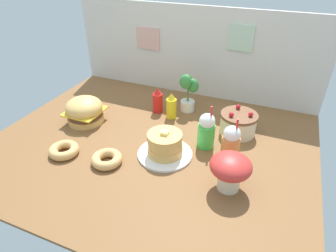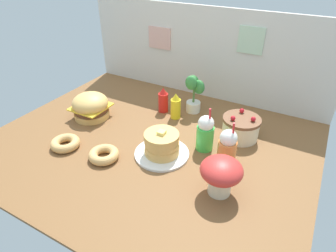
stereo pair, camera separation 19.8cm
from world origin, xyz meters
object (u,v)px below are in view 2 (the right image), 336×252
at_px(mustard_bottle, 176,107).
at_px(burger, 91,106).
at_px(donut_chocolate, 104,155).
at_px(mushroom_stool, 221,173).
at_px(layer_cake, 241,128).
at_px(donut_pink_glaze, 65,143).
at_px(potted_plant, 194,92).
at_px(cream_soda_cup, 205,133).
at_px(orange_float_cup, 227,148).
at_px(pancake_stack, 162,146).
at_px(ketchup_bottle, 163,100).

bearing_deg(mustard_bottle, burger, -151.91).
distance_m(donut_chocolate, mushroom_stool, 0.80).
height_order(layer_cake, donut_pink_glaze, layer_cake).
bearing_deg(potted_plant, cream_soda_cup, -56.85).
distance_m(layer_cake, donut_pink_glaze, 1.27).
relative_size(orange_float_cup, donut_pink_glaze, 1.61).
height_order(donut_chocolate, mushroom_stool, mushroom_stool).
relative_size(pancake_stack, mustard_bottle, 1.70).
bearing_deg(pancake_stack, donut_pink_glaze, -158.38).
relative_size(layer_cake, donut_chocolate, 1.34).
bearing_deg(pancake_stack, cream_soda_cup, 42.77).
distance_m(ketchup_bottle, mustard_bottle, 0.15).
height_order(ketchup_bottle, mushroom_stool, mushroom_stool).
bearing_deg(potted_plant, layer_cake, -22.48).
height_order(ketchup_bottle, potted_plant, potted_plant).
distance_m(ketchup_bottle, donut_pink_glaze, 0.87).
height_order(mustard_bottle, potted_plant, potted_plant).
bearing_deg(donut_pink_glaze, pancake_stack, 21.62).
bearing_deg(burger, ketchup_bottle, 38.24).
xyz_separation_m(donut_chocolate, mushroom_stool, (0.79, 0.08, 0.11)).
bearing_deg(orange_float_cup, pancake_stack, -164.35).
distance_m(burger, donut_pink_glaze, 0.44).
distance_m(burger, ketchup_bottle, 0.60).
distance_m(pancake_stack, cream_soda_cup, 0.31).
height_order(layer_cake, potted_plant, potted_plant).
bearing_deg(ketchup_bottle, orange_float_cup, -30.57).
relative_size(mustard_bottle, donut_pink_glaze, 1.08).
distance_m(layer_cake, mushroom_stool, 0.62).
bearing_deg(layer_cake, mustard_bottle, 177.30).
bearing_deg(burger, orange_float_cup, -2.22).
distance_m(pancake_stack, mustard_bottle, 0.52).
relative_size(layer_cake, cream_soda_cup, 0.83).
xyz_separation_m(burger, layer_cake, (1.17, 0.30, -0.02)).
distance_m(mustard_bottle, donut_pink_glaze, 0.90).
relative_size(cream_soda_cup, donut_chocolate, 1.61).
bearing_deg(mustard_bottle, potted_plant, 63.64).
distance_m(layer_cake, donut_chocolate, 1.00).
relative_size(donut_chocolate, potted_plant, 0.61).
relative_size(pancake_stack, cream_soda_cup, 1.13).
distance_m(pancake_stack, layer_cake, 0.62).
bearing_deg(layer_cake, donut_chocolate, -136.26).
distance_m(donut_chocolate, potted_plant, 0.93).
bearing_deg(potted_plant, donut_chocolate, -105.79).
height_order(cream_soda_cup, mushroom_stool, cream_soda_cup).
distance_m(mustard_bottle, cream_soda_cup, 0.47).
bearing_deg(cream_soda_cup, potted_plant, 123.15).
height_order(orange_float_cup, potted_plant, potted_plant).
bearing_deg(mustard_bottle, donut_pink_glaze, -123.37).
bearing_deg(cream_soda_cup, pancake_stack, -137.23).
relative_size(pancake_stack, orange_float_cup, 1.13).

